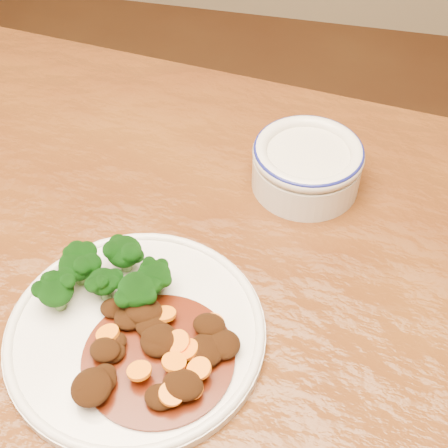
# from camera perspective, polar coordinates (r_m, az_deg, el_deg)

# --- Properties ---
(dining_table) EXTENTS (1.60, 1.08, 0.75)m
(dining_table) POSITION_cam_1_polar(r_m,az_deg,el_deg) (0.70, -9.95, -12.21)
(dining_table) COLOR #5D3210
(dining_table) RESTS_ON ground
(dinner_plate) EXTENTS (0.25, 0.25, 0.02)m
(dinner_plate) POSITION_cam_1_polar(r_m,az_deg,el_deg) (0.61, -8.07, -9.73)
(dinner_plate) COLOR silver
(dinner_plate) RESTS_ON dining_table
(broccoli_florets) EXTENTS (0.12, 0.10, 0.04)m
(broccoli_florets) POSITION_cam_1_polar(r_m,az_deg,el_deg) (0.62, -10.47, -4.63)
(broccoli_florets) COLOR #5F8846
(broccoli_florets) RESTS_ON dinner_plate
(mince_stew) EXTENTS (0.14, 0.14, 0.02)m
(mince_stew) POSITION_cam_1_polar(r_m,az_deg,el_deg) (0.59, -6.28, -11.41)
(mince_stew) COLOR #4F1508
(mince_stew) RESTS_ON dinner_plate
(dip_bowl) EXTENTS (0.13, 0.13, 0.06)m
(dip_bowl) POSITION_cam_1_polar(r_m,az_deg,el_deg) (0.74, 7.60, 5.45)
(dip_bowl) COLOR beige
(dip_bowl) RESTS_ON dining_table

